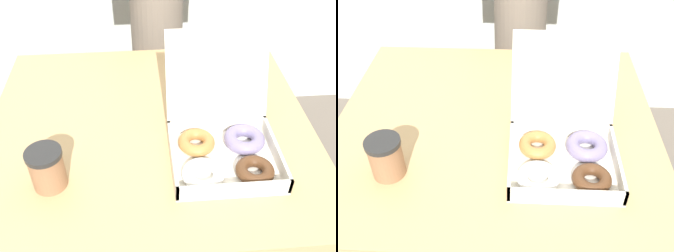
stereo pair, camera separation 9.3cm
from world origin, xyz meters
The scene contains 3 objects.
table centered at (0.00, 0.00, 0.37)m, with size 0.93×0.86×0.74m.
donut_box centered at (0.19, -0.14, 0.78)m, with size 0.27×0.34×0.27m.
coffee_cup centered at (-0.25, -0.21, 0.79)m, with size 0.09×0.09×0.11m.
Camera 1 is at (-0.02, -0.87, 1.46)m, focal length 42.00 mm.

